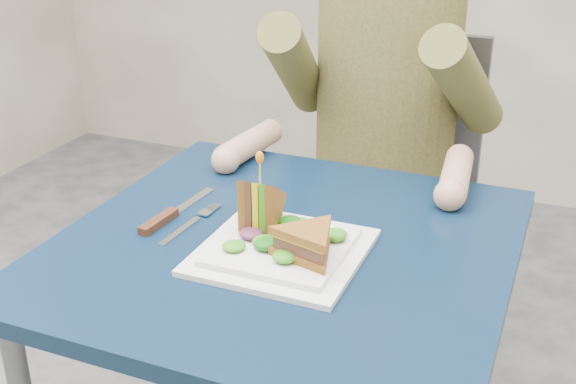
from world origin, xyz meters
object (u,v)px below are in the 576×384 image
at_px(chair, 390,185).
at_px(diner, 387,55).
at_px(sandwich_flat, 308,243).
at_px(plate, 282,250).
at_px(table, 285,281).
at_px(knife, 165,217).
at_px(sandwich_upright, 261,208).
at_px(fork, 189,224).

xyz_separation_m(chair, diner, (-0.00, -0.11, 0.37)).
bearing_deg(sandwich_flat, plate, 155.56).
bearing_deg(table, chair, 90.00).
height_order(chair, knife, chair).
distance_m(chair, sandwich_flat, 0.83).
xyz_separation_m(table, sandwich_upright, (-0.04, -0.00, 0.13)).
bearing_deg(sandwich_upright, chair, 86.57).
bearing_deg(sandwich_upright, fork, -175.02).
height_order(diner, plate, diner).
relative_size(chair, sandwich_upright, 6.54).
bearing_deg(chair, fork, -103.58).
relative_size(diner, sandwich_upright, 5.24).
height_order(sandwich_upright, fork, sandwich_upright).
distance_m(plate, fork, 0.20).
bearing_deg(diner, plate, -88.72).
xyz_separation_m(sandwich_flat, fork, (-0.25, 0.06, -0.04)).
bearing_deg(chair, plate, -88.90).
distance_m(plate, sandwich_upright, 0.09).
height_order(table, diner, diner).
bearing_deg(diner, chair, 90.00).
distance_m(chair, diner, 0.39).
bearing_deg(sandwich_upright, diner, 85.94).
height_order(sandwich_upright, knife, sandwich_upright).
relative_size(chair, fork, 5.18).
distance_m(diner, sandwich_flat, 0.70).
xyz_separation_m(table, chair, (0.00, 0.72, -0.11)).
distance_m(table, chair, 0.73).
bearing_deg(chair, sandwich_upright, -93.43).
bearing_deg(sandwich_upright, table, 3.53).
xyz_separation_m(table, sandwich_flat, (0.07, -0.07, 0.12)).
xyz_separation_m(fork, knife, (-0.05, 0.00, 0.00)).
bearing_deg(chair, knife, -107.27).
distance_m(table, plate, 0.10).
distance_m(fork, knife, 0.05).
xyz_separation_m(chair, sandwich_flat, (0.07, -0.79, 0.23)).
distance_m(sandwich_flat, fork, 0.26).
distance_m(diner, sandwich_upright, 0.63).
height_order(chair, sandwich_upright, chair).
bearing_deg(sandwich_flat, fork, 166.75).
xyz_separation_m(plate, fork, (-0.19, 0.03, -0.01)).
bearing_deg(sandwich_flat, knife, 168.47).
xyz_separation_m(chair, plate, (0.01, -0.77, 0.20)).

